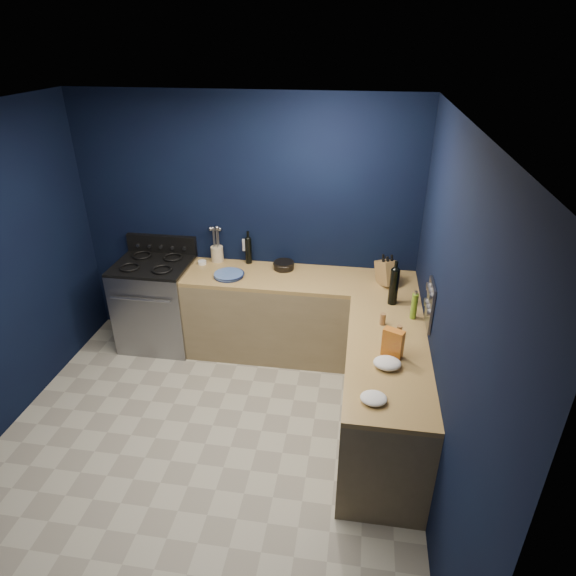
% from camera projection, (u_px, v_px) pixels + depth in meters
% --- Properties ---
extents(floor, '(3.50, 3.50, 0.02)m').
position_uv_depth(floor, '(205.00, 445.00, 4.10)').
color(floor, '#A9A693').
rests_on(floor, ground).
extents(ceiling, '(3.50, 3.50, 0.02)m').
position_uv_depth(ceiling, '(170.00, 118.00, 2.89)').
color(ceiling, silver).
rests_on(ceiling, ground).
extents(wall_back, '(3.50, 0.02, 2.60)m').
position_uv_depth(wall_back, '(246.00, 225.00, 5.03)').
color(wall_back, black).
rests_on(wall_back, ground).
extents(wall_right, '(0.02, 3.50, 2.60)m').
position_uv_depth(wall_right, '(445.00, 330.00, 3.26)').
color(wall_right, black).
rests_on(wall_right, ground).
extents(wall_front, '(3.50, 0.02, 2.60)m').
position_uv_depth(wall_front, '(48.00, 529.00, 1.95)').
color(wall_front, black).
rests_on(wall_front, ground).
extents(cab_back, '(2.30, 0.63, 0.86)m').
position_uv_depth(cab_back, '(299.00, 318.00, 5.07)').
color(cab_back, '#867350').
rests_on(cab_back, floor).
extents(top_back, '(2.30, 0.63, 0.04)m').
position_uv_depth(top_back, '(300.00, 279.00, 4.87)').
color(top_back, brown).
rests_on(top_back, cab_back).
extents(cab_right, '(0.63, 1.67, 0.86)m').
position_uv_depth(cab_right, '(383.00, 399.00, 3.96)').
color(cab_right, '#867350').
rests_on(cab_right, floor).
extents(top_right, '(0.63, 1.67, 0.04)m').
position_uv_depth(top_right, '(388.00, 353.00, 3.75)').
color(top_right, brown).
rests_on(top_right, cab_right).
extents(gas_range, '(0.76, 0.66, 0.92)m').
position_uv_depth(gas_range, '(158.00, 305.00, 5.25)').
color(gas_range, gray).
rests_on(gas_range, floor).
extents(oven_door, '(0.59, 0.02, 0.42)m').
position_uv_depth(oven_door, '(146.00, 321.00, 4.98)').
color(oven_door, black).
rests_on(oven_door, gas_range).
extents(cooktop, '(0.76, 0.66, 0.03)m').
position_uv_depth(cooktop, '(152.00, 265.00, 5.03)').
color(cooktop, black).
rests_on(cooktop, gas_range).
extents(backguard, '(0.76, 0.06, 0.20)m').
position_uv_depth(backguard, '(162.00, 244.00, 5.25)').
color(backguard, black).
rests_on(backguard, gas_range).
extents(spice_panel, '(0.02, 0.28, 0.38)m').
position_uv_depth(spice_panel, '(430.00, 305.00, 3.80)').
color(spice_panel, gray).
rests_on(spice_panel, wall_right).
extents(wall_outlet, '(0.09, 0.02, 0.13)m').
position_uv_depth(wall_outlet, '(247.00, 245.00, 5.12)').
color(wall_outlet, white).
rests_on(wall_outlet, wall_back).
extents(plate_stack, '(0.31, 0.31, 0.04)m').
position_uv_depth(plate_stack, '(229.00, 275.00, 4.86)').
color(plate_stack, '#396598').
rests_on(plate_stack, top_back).
extents(ramekin, '(0.10, 0.10, 0.03)m').
position_uv_depth(ramekin, '(202.00, 262.00, 5.12)').
color(ramekin, white).
rests_on(ramekin, top_back).
extents(utensil_crock, '(0.17, 0.17, 0.16)m').
position_uv_depth(utensil_crock, '(217.00, 254.00, 5.16)').
color(utensil_crock, beige).
rests_on(utensil_crock, top_back).
extents(wine_bottle_back, '(0.07, 0.07, 0.27)m').
position_uv_depth(wine_bottle_back, '(248.00, 251.00, 5.09)').
color(wine_bottle_back, black).
rests_on(wine_bottle_back, top_back).
extents(lemon_basket, '(0.27, 0.27, 0.08)m').
position_uv_depth(lemon_basket, '(284.00, 265.00, 5.01)').
color(lemon_basket, black).
rests_on(lemon_basket, top_back).
extents(knife_block, '(0.24, 0.30, 0.29)m').
position_uv_depth(knife_block, '(386.00, 273.00, 4.68)').
color(knife_block, brown).
rests_on(knife_block, top_back).
extents(wine_bottle_right, '(0.09, 0.09, 0.33)m').
position_uv_depth(wine_bottle_right, '(394.00, 287.00, 4.31)').
color(wine_bottle_right, black).
rests_on(wine_bottle_right, top_right).
extents(oil_bottle, '(0.06, 0.06, 0.23)m').
position_uv_depth(oil_bottle, '(414.00, 306.00, 4.11)').
color(oil_bottle, olive).
rests_on(oil_bottle, top_right).
extents(spice_jar_near, '(0.06, 0.06, 0.10)m').
position_uv_depth(spice_jar_near, '(383.00, 319.00, 4.05)').
color(spice_jar_near, olive).
rests_on(spice_jar_near, top_right).
extents(spice_jar_far, '(0.05, 0.05, 0.09)m').
position_uv_depth(spice_jar_far, '(399.00, 331.00, 3.91)').
color(spice_jar_far, olive).
rests_on(spice_jar_far, top_right).
extents(crouton_bag, '(0.17, 0.13, 0.22)m').
position_uv_depth(crouton_bag, '(393.00, 343.00, 3.63)').
color(crouton_bag, '#B60820').
rests_on(crouton_bag, top_right).
extents(towel_front, '(0.25, 0.23, 0.07)m').
position_uv_depth(towel_front, '(387.00, 363.00, 3.54)').
color(towel_front, white).
rests_on(towel_front, top_right).
extents(towel_end, '(0.20, 0.19, 0.05)m').
position_uv_depth(towel_end, '(374.00, 398.00, 3.21)').
color(towel_end, white).
rests_on(towel_end, top_right).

